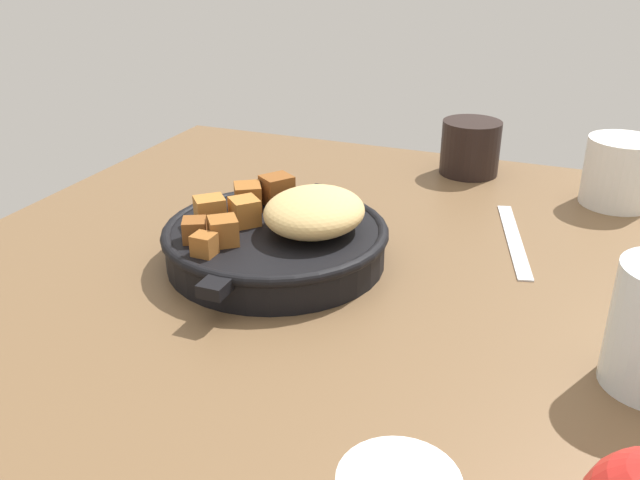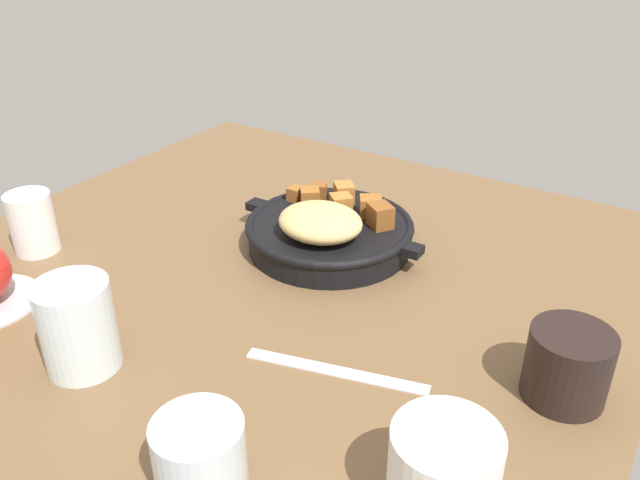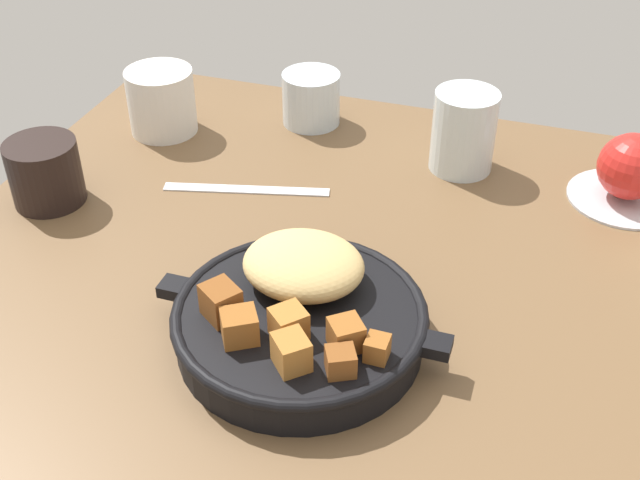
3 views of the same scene
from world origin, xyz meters
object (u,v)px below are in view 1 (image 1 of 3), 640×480
Objects in this scene: coffee_mug_dark at (470,148)px; cast_iron_skillet at (280,236)px; butter_knife at (514,239)px; ceramic_mug_white at (620,172)px.

cast_iron_skillet is at bearing -20.28° from coffee_mug_dark.
coffee_mug_dark is (-35.31, 13.05, 0.80)cm from cast_iron_skillet.
ceramic_mug_white reaches higher than butter_knife.
coffee_mug_dark is at bearing 159.72° from cast_iron_skillet.
coffee_mug_dark is (-20.80, -9.05, 3.58)cm from butter_knife.
cast_iron_skillet is at bearing -46.78° from ceramic_mug_white.
ceramic_mug_white is at bearing 132.89° from butter_knife.
butter_knife is 19.47cm from ceramic_mug_white.
cast_iron_skillet is 44.55cm from ceramic_mug_white.
cast_iron_skillet is 3.16× the size of ceramic_mug_white.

